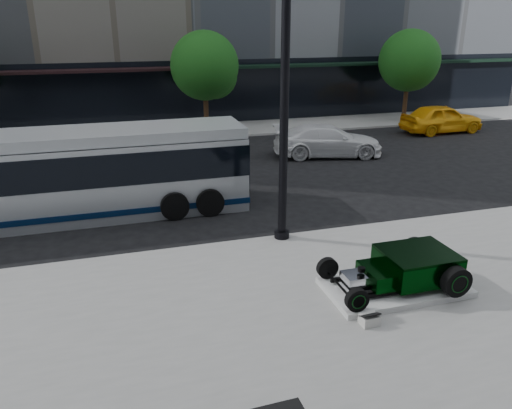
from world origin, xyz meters
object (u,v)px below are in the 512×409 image
object	(u,v)px
yellow_taxi	(442,118)
transit_bus	(65,175)
lamppost	(284,112)
white_sedan	(328,141)
hot_rod	(409,267)

from	to	relation	value
yellow_taxi	transit_bus	bearing A→B (deg)	109.53
lamppost	yellow_taxi	world-z (taller)	lamppost
yellow_taxi	white_sedan	bearing A→B (deg)	107.61
hot_rod	yellow_taxi	world-z (taller)	yellow_taxi
white_sedan	transit_bus	bearing A→B (deg)	125.42
hot_rod	transit_bus	size ratio (longest dim) A/B	0.27
hot_rod	white_sedan	distance (m)	13.14
hot_rod	transit_bus	xyz separation A→B (m)	(-8.17, 7.72, 0.79)
white_sedan	yellow_taxi	size ratio (longest dim) A/B	1.08
lamppost	yellow_taxi	size ratio (longest dim) A/B	1.68
lamppost	transit_bus	xyz separation A→B (m)	(-6.24, 3.97, -2.44)
transit_bus	white_sedan	xyz separation A→B (m)	(11.74, 4.93, -0.72)
transit_bus	yellow_taxi	xyz separation A→B (m)	(20.46, 8.00, -0.65)
hot_rod	white_sedan	xyz separation A→B (m)	(3.58, 12.65, 0.07)
hot_rod	transit_bus	world-z (taller)	transit_bus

